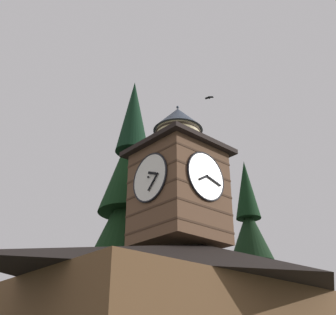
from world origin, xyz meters
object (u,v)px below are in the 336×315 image
pine_tree_behind (128,249)px  moon (75,278)px  flying_bird_high (209,98)px  pine_tree_aside (255,286)px  clock_tower (179,182)px

pine_tree_behind → moon: 34.37m
moon → flying_bird_high: flying_bird_high is taller
pine_tree_aside → moon: size_ratio=7.92×
pine_tree_behind → flying_bird_high: bearing=156.2°
moon → flying_bird_high: (9.47, 33.10, 7.26)m
moon → clock_tower: bearing=67.1°
pine_tree_behind → pine_tree_aside: pine_tree_behind is taller
clock_tower → pine_tree_behind: pine_tree_behind is taller
pine_tree_behind → clock_tower: bearing=83.9°
moon → pine_tree_behind: bearing=64.8°
pine_tree_behind → moon: size_ratio=10.00×
clock_tower → pine_tree_aside: size_ratio=0.52×
moon → flying_bird_high: size_ratio=3.03×
pine_tree_aside → flying_bird_high: size_ratio=23.97×
pine_tree_aside → moon: pine_tree_aside is taller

